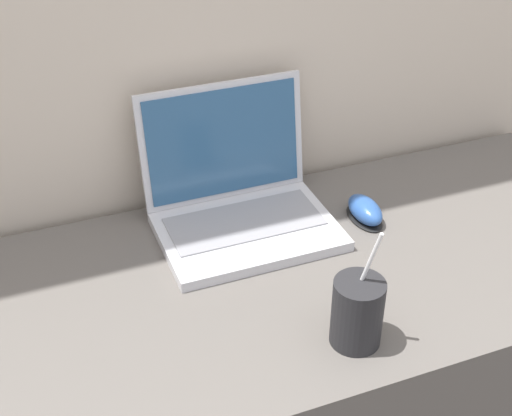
% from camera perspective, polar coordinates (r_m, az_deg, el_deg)
% --- Properties ---
extents(desk, '(1.35, 0.57, 0.73)m').
position_cam_1_polar(desk, '(1.49, 2.88, -15.97)').
color(desk, '#5B5651').
rests_on(desk, ground_plane).
extents(laptop, '(0.32, 0.27, 0.24)m').
position_cam_1_polar(laptop, '(1.32, -1.42, 0.85)').
color(laptop, silver).
rests_on(laptop, desk).
extents(drink_cup, '(0.08, 0.08, 0.20)m').
position_cam_1_polar(drink_cup, '(1.08, 8.11, -8.17)').
color(drink_cup, '#232326').
rests_on(drink_cup, desk).
extents(computer_mouse, '(0.06, 0.10, 0.04)m').
position_cam_1_polar(computer_mouse, '(1.37, 8.71, -0.23)').
color(computer_mouse, black).
rests_on(computer_mouse, desk).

